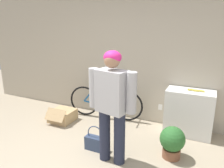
{
  "coord_description": "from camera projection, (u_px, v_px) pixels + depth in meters",
  "views": [
    {
      "loc": [
        1.39,
        -1.84,
        2.02
      ],
      "look_at": [
        0.19,
        0.76,
        1.2
      ],
      "focal_mm": 35.0,
      "sensor_mm": 36.0,
      "label": 1
    }
  ],
  "objects": [
    {
      "name": "cardboard_box",
      "position": [
        63.0,
        115.0,
        4.59
      ],
      "size": [
        0.47,
        0.55,
        0.32
      ],
      "color": "tan",
      "rests_on": "ground_plane"
    },
    {
      "name": "handbag",
      "position": [
        95.0,
        142.0,
        3.54
      ],
      "size": [
        0.34,
        0.14,
        0.42
      ],
      "color": "#334260",
      "rests_on": "ground_plane"
    },
    {
      "name": "potted_plant",
      "position": [
        172.0,
        141.0,
        3.3
      ],
      "size": [
        0.38,
        0.38,
        0.51
      ],
      "color": "brown",
      "rests_on": "ground_plane"
    },
    {
      "name": "bicycle",
      "position": [
        105.0,
        102.0,
        4.68
      ],
      "size": [
        1.63,
        0.46,
        0.74
      ],
      "rotation": [
        0.0,
        0.0,
        0.13
      ],
      "color": "black",
      "rests_on": "ground_plane"
    },
    {
      "name": "side_shelf",
      "position": [
        189.0,
        113.0,
        3.98
      ],
      "size": [
        0.83,
        0.43,
        0.84
      ],
      "color": "white",
      "rests_on": "ground_plane"
    },
    {
      "name": "banana",
      "position": [
        196.0,
        90.0,
        3.83
      ],
      "size": [
        0.3,
        0.08,
        0.04
      ],
      "color": "#EAD64C",
      "rests_on": "side_shelf"
    },
    {
      "name": "wall_back",
      "position": [
        136.0,
        59.0,
        4.42
      ],
      "size": [
        8.0,
        0.07,
        2.6
      ],
      "color": "#B7AD99",
      "rests_on": "ground_plane"
    },
    {
      "name": "person",
      "position": [
        112.0,
        100.0,
        3.04
      ],
      "size": [
        0.71,
        0.35,
        1.66
      ],
      "rotation": [
        0.0,
        0.0,
        -0.22
      ],
      "color": "#23283D",
      "rests_on": "ground_plane"
    }
  ]
}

